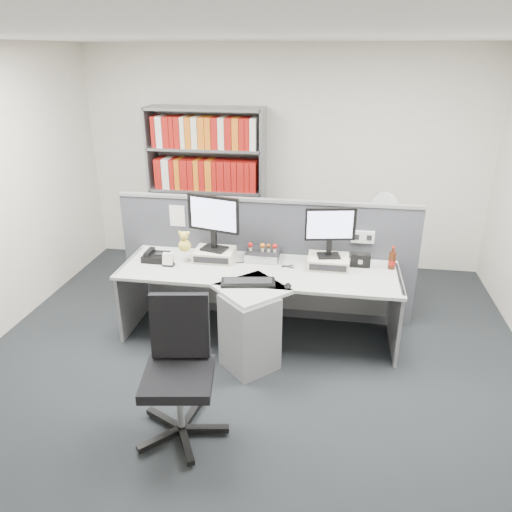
% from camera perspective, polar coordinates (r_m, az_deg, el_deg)
% --- Properties ---
extents(ground, '(5.50, 5.50, 0.00)m').
position_cam_1_polar(ground, '(4.27, -1.45, -14.87)').
color(ground, '#25292C').
rests_on(ground, ground).
extents(room_shell, '(5.04, 5.54, 2.72)m').
position_cam_1_polar(room_shell, '(3.48, -1.74, 9.17)').
color(room_shell, silver).
rests_on(room_shell, ground).
extents(partition, '(3.00, 0.08, 1.27)m').
position_cam_1_polar(partition, '(5.02, 1.15, -0.25)').
color(partition, '#44454D').
rests_on(partition, ground).
extents(desk, '(2.60, 1.20, 0.72)m').
position_cam_1_polar(desk, '(4.52, -0.11, -5.70)').
color(desk, '#BBBBB5').
rests_on(desk, ground).
extents(monitor_riser_left, '(0.38, 0.31, 0.10)m').
position_cam_1_polar(monitor_riser_left, '(4.81, -4.84, 0.18)').
color(monitor_riser_left, beige).
rests_on(monitor_riser_left, desk).
extents(monitor_riser_right, '(0.38, 0.31, 0.10)m').
position_cam_1_polar(monitor_riser_right, '(4.68, 8.37, -0.65)').
color(monitor_riser_right, beige).
rests_on(monitor_riser_right, desk).
extents(monitor_left, '(0.52, 0.22, 0.54)m').
position_cam_1_polar(monitor_left, '(4.68, -4.98, 4.39)').
color(monitor_left, black).
rests_on(monitor_left, monitor_riser_left).
extents(monitor_right, '(0.46, 0.19, 0.47)m').
position_cam_1_polar(monitor_right, '(4.56, 8.60, 3.21)').
color(monitor_right, black).
rests_on(monitor_right, monitor_riser_right).
extents(desktop_pc, '(0.32, 0.28, 0.08)m').
position_cam_1_polar(desktop_pc, '(4.81, 0.78, 0.16)').
color(desktop_pc, black).
rests_on(desktop_pc, desk).
extents(figurines, '(0.29, 0.05, 0.09)m').
position_cam_1_polar(figurines, '(4.75, 0.94, 1.11)').
color(figurines, beige).
rests_on(figurines, desktop_pc).
extents(keyboard, '(0.50, 0.26, 0.03)m').
position_cam_1_polar(keyboard, '(4.30, -0.93, -3.05)').
color(keyboard, black).
rests_on(keyboard, desk).
extents(mouse, '(0.06, 0.10, 0.04)m').
position_cam_1_polar(mouse, '(4.23, 3.70, -3.50)').
color(mouse, black).
rests_on(mouse, desk).
extents(desk_phone, '(0.23, 0.21, 0.10)m').
position_cam_1_polar(desk_phone, '(4.87, -11.59, -0.06)').
color(desk_phone, black).
rests_on(desk_phone, desk).
extents(desk_calendar, '(0.11, 0.08, 0.13)m').
position_cam_1_polar(desk_calendar, '(4.72, -10.13, -0.51)').
color(desk_calendar, black).
rests_on(desk_calendar, desk).
extents(plush_toy, '(0.12, 0.12, 0.21)m').
position_cam_1_polar(plush_toy, '(4.74, -8.29, 1.51)').
color(plush_toy, '#DCC349').
rests_on(plush_toy, monitor_riser_left).
extents(speaker, '(0.19, 0.10, 0.12)m').
position_cam_1_polar(speaker, '(4.74, 11.99, -0.44)').
color(speaker, black).
rests_on(speaker, desk).
extents(cola_bottle, '(0.07, 0.07, 0.22)m').
position_cam_1_polar(cola_bottle, '(4.74, 15.49, -0.51)').
color(cola_bottle, '#3F190A').
rests_on(cola_bottle, desk).
extents(shelving_unit, '(1.41, 0.40, 2.00)m').
position_cam_1_polar(shelving_unit, '(6.19, -5.62, 7.36)').
color(shelving_unit, gray).
rests_on(shelving_unit, ground).
extents(filing_cabinet, '(0.45, 0.61, 0.70)m').
position_cam_1_polar(filing_cabinet, '(5.80, 13.96, -0.85)').
color(filing_cabinet, gray).
rests_on(filing_cabinet, ground).
extents(desk_fan, '(0.28, 0.19, 0.49)m').
position_cam_1_polar(desk_fan, '(5.58, 14.59, 5.35)').
color(desk_fan, white).
rests_on(desk_fan, filing_cabinet).
extents(office_chair, '(0.67, 0.67, 1.02)m').
position_cam_1_polar(office_chair, '(3.61, -8.89, -12.45)').
color(office_chair, silver).
rests_on(office_chair, ground).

